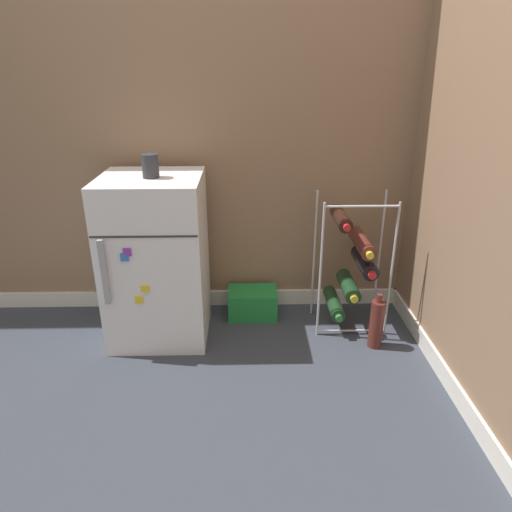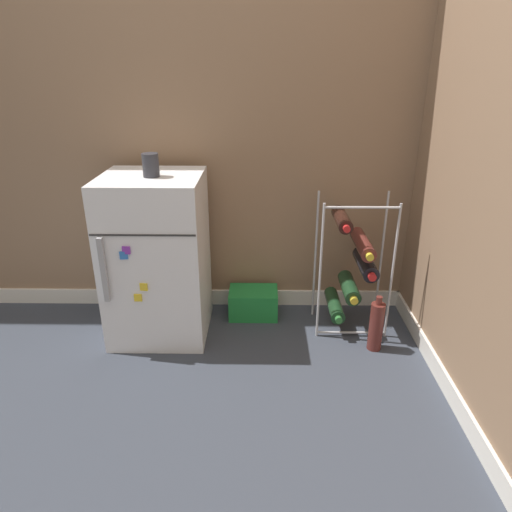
{
  "view_description": "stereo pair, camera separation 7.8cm",
  "coord_description": "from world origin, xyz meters",
  "px_view_note": "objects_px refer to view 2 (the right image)",
  "views": [
    {
      "loc": [
        0.05,
        -1.74,
        1.3
      ],
      "look_at": [
        0.1,
        0.37,
        0.41
      ],
      "focal_mm": 32.0,
      "sensor_mm": 36.0,
      "label": 1
    },
    {
      "loc": [
        0.12,
        -1.74,
        1.3
      ],
      "look_at": [
        0.1,
        0.37,
        0.41
      ],
      "focal_mm": 32.0,
      "sensor_mm": 36.0,
      "label": 2
    }
  ],
  "objects_px": {
    "soda_box": "(253,303)",
    "mini_fridge": "(157,258)",
    "wine_rack": "(352,266)",
    "loose_bottle_floor": "(376,326)",
    "fridge_top_cup": "(151,165)"
  },
  "relations": [
    {
      "from": "soda_box",
      "to": "loose_bottle_floor",
      "type": "xyz_separation_m",
      "value": [
        0.6,
        -0.32,
        0.05
      ]
    },
    {
      "from": "wine_rack",
      "to": "mini_fridge",
      "type": "bearing_deg",
      "value": -177.03
    },
    {
      "from": "wine_rack",
      "to": "loose_bottle_floor",
      "type": "xyz_separation_m",
      "value": [
        0.1,
        -0.22,
        -0.22
      ]
    },
    {
      "from": "wine_rack",
      "to": "loose_bottle_floor",
      "type": "height_order",
      "value": "wine_rack"
    },
    {
      "from": "fridge_top_cup",
      "to": "loose_bottle_floor",
      "type": "relative_size",
      "value": 0.37
    },
    {
      "from": "soda_box",
      "to": "loose_bottle_floor",
      "type": "relative_size",
      "value": 0.92
    },
    {
      "from": "wine_rack",
      "to": "soda_box",
      "type": "xyz_separation_m",
      "value": [
        -0.51,
        0.1,
        -0.27
      ]
    },
    {
      "from": "mini_fridge",
      "to": "fridge_top_cup",
      "type": "distance_m",
      "value": 0.47
    },
    {
      "from": "mini_fridge",
      "to": "soda_box",
      "type": "height_order",
      "value": "mini_fridge"
    },
    {
      "from": "mini_fridge",
      "to": "wine_rack",
      "type": "bearing_deg",
      "value": 2.97
    },
    {
      "from": "mini_fridge",
      "to": "fridge_top_cup",
      "type": "xyz_separation_m",
      "value": [
        0.01,
        -0.02,
        0.47
      ]
    },
    {
      "from": "wine_rack",
      "to": "soda_box",
      "type": "distance_m",
      "value": 0.58
    },
    {
      "from": "soda_box",
      "to": "mini_fridge",
      "type": "bearing_deg",
      "value": -162.02
    },
    {
      "from": "mini_fridge",
      "to": "fridge_top_cup",
      "type": "bearing_deg",
      "value": -57.16
    },
    {
      "from": "mini_fridge",
      "to": "loose_bottle_floor",
      "type": "xyz_separation_m",
      "value": [
        1.08,
        -0.16,
        -0.28
      ]
    }
  ]
}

